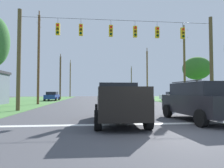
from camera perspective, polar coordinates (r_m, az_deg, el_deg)
The scene contains 18 objects.
ground_plane at distance 7.43m, azimuth 13.53°, elevation -13.94°, with size 120.00×120.00×0.00m, color #47474C.
stop_bar_stripe at distance 9.40m, azimuth 9.21°, elevation -11.48°, with size 14.26×0.45×0.01m, color white.
lane_dash_0 at distance 15.23m, azimuth 3.28°, elevation -7.96°, with size 0.15×2.50×0.01m, color white.
lane_dash_1 at distance 21.43m, azimuth 0.60°, elevation -6.33°, with size 0.15×2.50×0.01m, color white.
lane_dash_2 at distance 27.33m, azimuth -0.81°, elevation -5.45°, with size 0.15×2.50×0.01m, color white.
overhead_signal_span at distance 16.55m, azimuth 2.48°, elevation 8.85°, with size 16.58×0.31×8.16m.
pickup_truck at distance 9.66m, azimuth 1.74°, elevation -5.50°, with size 2.38×5.44×1.95m.
suv_black at distance 11.03m, azimuth 24.20°, elevation -4.42°, with size 2.44×4.90×2.05m.
distant_car_crossing_white at distance 21.39m, azimuth 6.16°, elevation -4.21°, with size 4.45×2.33×1.52m.
distant_car_oncoming at distance 34.48m, azimuth -17.12°, elevation -3.39°, with size 2.07×4.32×1.52m.
distant_car_far_parked at distance 33.68m, azimuth 17.57°, elevation -3.42°, with size 4.40×2.21×1.52m.
utility_pole_mid_right at distance 26.33m, azimuth 20.44°, elevation 5.49°, with size 0.27×1.84×10.02m.
utility_pole_far_right at distance 42.19m, azimuth 10.26°, elevation 2.98°, with size 0.31×1.87×10.92m.
utility_pole_near_left at distance 58.80m, azimuth 5.70°, elevation 0.65°, with size 0.27×1.68×9.30m.
utility_pole_far_left at distance 25.23m, azimuth -20.71°, elevation 7.41°, with size 0.28×1.83×11.35m.
utility_pole_distant_right at distance 40.72m, azimuth -14.91°, elevation 2.06°, with size 0.33×1.86×9.21m.
utility_pole_distant_left at distance 56.68m, azimuth -12.15°, elevation 1.40°, with size 0.29×1.95×10.62m.
tree_roadside_right at distance 30.84m, azimuth 23.54°, elevation 4.20°, with size 3.96×3.96×6.56m.
Camera 1 is at (-2.40, -6.87, 1.51)m, focal length 31.22 mm.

